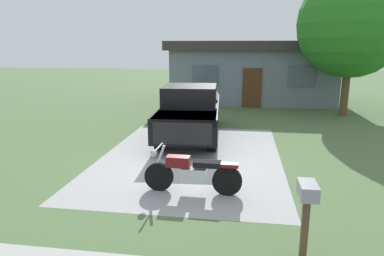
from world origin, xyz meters
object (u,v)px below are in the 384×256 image
Objects in this scene: shade_tree at (352,24)px; pickup_truck at (191,110)px; motorcycle at (192,173)px; neighbor_house at (252,71)px; mailbox at (307,201)px.

pickup_truck is at bearing -143.75° from shade_tree.
motorcycle is at bearing -120.57° from shade_tree.
neighbor_house is at bearing 136.49° from shade_tree.
neighbor_house is (-4.29, 4.07, -2.41)m from shade_tree.
shade_tree is 0.69× the size of neighbor_house.
shade_tree is at bearing 59.43° from motorcycle.
mailbox is at bearing -107.27° from shade_tree.
pickup_truck is 8.81m from shade_tree.
shade_tree reaches higher than mailbox.
pickup_truck is at bearing -104.58° from neighbor_house.
neighbor_house is (-0.52, 16.18, 0.81)m from mailbox.
neighbor_house reaches higher than pickup_truck.
neighbor_house reaches higher than mailbox.
mailbox is 0.19× the size of shade_tree.
mailbox is 0.13× the size of neighbor_house.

